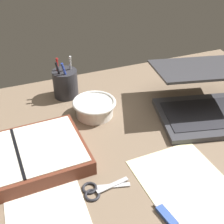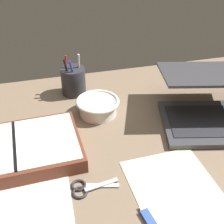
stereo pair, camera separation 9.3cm
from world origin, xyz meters
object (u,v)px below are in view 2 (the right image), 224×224
at_px(pen_cup, 73,81).
at_px(scissors, 84,188).
at_px(bowl, 98,106).
at_px(laptop, 210,105).
at_px(planner, 16,151).

distance_m(pen_cup, scissors, 0.47).
relative_size(bowl, pen_cup, 0.95).
xyz_separation_m(laptop, scissors, (-0.44, -0.19, -0.05)).
bearing_deg(bowl, planner, -150.59).
height_order(pen_cup, scissors, pen_cup).
relative_size(pen_cup, planner, 0.41).
bearing_deg(pen_cup, planner, -124.53).
relative_size(laptop, scissors, 3.23).
bearing_deg(scissors, bowl, 74.16).
bearing_deg(laptop, pen_cup, 158.63).
bearing_deg(scissors, laptop, 25.94).
bearing_deg(bowl, scissors, -108.34).
relative_size(laptop, planner, 1.08).
bearing_deg(bowl, pen_cup, 110.11).
height_order(laptop, bowl, laptop).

